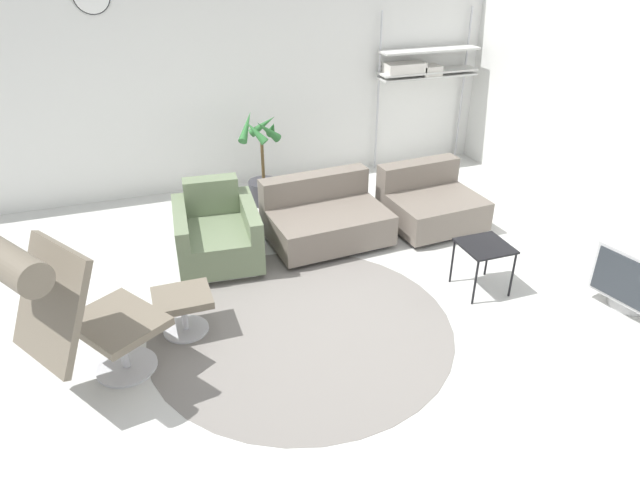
{
  "coord_description": "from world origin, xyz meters",
  "views": [
    {
      "loc": [
        -1.28,
        -3.87,
        2.85
      ],
      "look_at": [
        0.1,
        0.07,
        0.55
      ],
      "focal_mm": 32.0,
      "sensor_mm": 36.0,
      "label": 1
    }
  ],
  "objects_px": {
    "couch_second": "(430,205)",
    "potted_plant": "(263,172)",
    "side_table": "(485,250)",
    "ottoman": "(183,305)",
    "shelf_unit": "(422,68)",
    "couch_low": "(325,219)",
    "lounge_chair": "(64,301)",
    "armchair_red": "(217,235)",
    "crt_television": "(637,275)"
  },
  "relations": [
    {
      "from": "armchair_red",
      "to": "shelf_unit",
      "type": "bearing_deg",
      "value": -146.97
    },
    {
      "from": "crt_television",
      "to": "potted_plant",
      "type": "relative_size",
      "value": 0.59
    },
    {
      "from": "armchair_red",
      "to": "couch_low",
      "type": "bearing_deg",
      "value": -173.4
    },
    {
      "from": "lounge_chair",
      "to": "side_table",
      "type": "bearing_deg",
      "value": 61.1
    },
    {
      "from": "armchair_red",
      "to": "couch_low",
      "type": "distance_m",
      "value": 1.11
    },
    {
      "from": "side_table",
      "to": "potted_plant",
      "type": "height_order",
      "value": "potted_plant"
    },
    {
      "from": "crt_television",
      "to": "shelf_unit",
      "type": "distance_m",
      "value": 3.68
    },
    {
      "from": "ottoman",
      "to": "couch_low",
      "type": "height_order",
      "value": "couch_low"
    },
    {
      "from": "couch_second",
      "to": "side_table",
      "type": "bearing_deg",
      "value": 77.42
    },
    {
      "from": "ottoman",
      "to": "potted_plant",
      "type": "bearing_deg",
      "value": 60.87
    },
    {
      "from": "lounge_chair",
      "to": "armchair_red",
      "type": "distance_m",
      "value": 1.99
    },
    {
      "from": "ottoman",
      "to": "side_table",
      "type": "relative_size",
      "value": 1.0
    },
    {
      "from": "side_table",
      "to": "shelf_unit",
      "type": "bearing_deg",
      "value": 73.56
    },
    {
      "from": "armchair_red",
      "to": "couch_second",
      "type": "distance_m",
      "value": 2.29
    },
    {
      "from": "armchair_red",
      "to": "potted_plant",
      "type": "bearing_deg",
      "value": -118.8
    },
    {
      "from": "side_table",
      "to": "potted_plant",
      "type": "xyz_separation_m",
      "value": [
        -1.36,
        2.42,
        -0.01
      ]
    },
    {
      "from": "ottoman",
      "to": "couch_low",
      "type": "distance_m",
      "value": 1.89
    },
    {
      "from": "couch_low",
      "to": "couch_second",
      "type": "bearing_deg",
      "value": 173.94
    },
    {
      "from": "armchair_red",
      "to": "couch_second",
      "type": "bearing_deg",
      "value": -175.53
    },
    {
      "from": "couch_second",
      "to": "crt_television",
      "type": "xyz_separation_m",
      "value": [
        0.87,
        -1.93,
        0.08
      ]
    },
    {
      "from": "lounge_chair",
      "to": "couch_second",
      "type": "relative_size",
      "value": 1.27
    },
    {
      "from": "couch_second",
      "to": "side_table",
      "type": "height_order",
      "value": "couch_second"
    },
    {
      "from": "armchair_red",
      "to": "crt_television",
      "type": "height_order",
      "value": "armchair_red"
    },
    {
      "from": "armchair_red",
      "to": "shelf_unit",
      "type": "xyz_separation_m",
      "value": [
        2.96,
        1.61,
        1.03
      ]
    },
    {
      "from": "couch_second",
      "to": "crt_television",
      "type": "distance_m",
      "value": 2.12
    },
    {
      "from": "lounge_chair",
      "to": "crt_television",
      "type": "relative_size",
      "value": 2.0
    },
    {
      "from": "lounge_chair",
      "to": "ottoman",
      "type": "height_order",
      "value": "lounge_chair"
    },
    {
      "from": "potted_plant",
      "to": "couch_low",
      "type": "bearing_deg",
      "value": -71.8
    },
    {
      "from": "side_table",
      "to": "shelf_unit",
      "type": "relative_size",
      "value": 0.23
    },
    {
      "from": "potted_plant",
      "to": "shelf_unit",
      "type": "xyz_separation_m",
      "value": [
        2.21,
        0.47,
        0.91
      ]
    },
    {
      "from": "armchair_red",
      "to": "lounge_chair",
      "type": "bearing_deg",
      "value": 55.74
    },
    {
      "from": "side_table",
      "to": "potted_plant",
      "type": "relative_size",
      "value": 0.42
    },
    {
      "from": "potted_plant",
      "to": "couch_second",
      "type": "bearing_deg",
      "value": -36.42
    },
    {
      "from": "couch_low",
      "to": "side_table",
      "type": "relative_size",
      "value": 2.72
    },
    {
      "from": "lounge_chair",
      "to": "shelf_unit",
      "type": "distance_m",
      "value": 5.22
    },
    {
      "from": "ottoman",
      "to": "shelf_unit",
      "type": "xyz_separation_m",
      "value": [
        3.41,
        2.63,
        1.05
      ]
    },
    {
      "from": "armchair_red",
      "to": "side_table",
      "type": "distance_m",
      "value": 2.46
    },
    {
      "from": "side_table",
      "to": "couch_second",
      "type": "bearing_deg",
      "value": 81.5
    },
    {
      "from": "potted_plant",
      "to": "ottoman",
      "type": "bearing_deg",
      "value": -119.13
    },
    {
      "from": "couch_low",
      "to": "side_table",
      "type": "distance_m",
      "value": 1.66
    },
    {
      "from": "lounge_chair",
      "to": "couch_low",
      "type": "distance_m",
      "value": 2.83
    },
    {
      "from": "armchair_red",
      "to": "potted_plant",
      "type": "distance_m",
      "value": 1.37
    },
    {
      "from": "couch_low",
      "to": "potted_plant",
      "type": "bearing_deg",
      "value": -75.88
    },
    {
      "from": "couch_second",
      "to": "potted_plant",
      "type": "height_order",
      "value": "potted_plant"
    },
    {
      "from": "ottoman",
      "to": "side_table",
      "type": "bearing_deg",
      "value": -5.71
    },
    {
      "from": "ottoman",
      "to": "shelf_unit",
      "type": "distance_m",
      "value": 4.44
    },
    {
      "from": "crt_television",
      "to": "couch_second",
      "type": "bearing_deg",
      "value": 11.54
    },
    {
      "from": "lounge_chair",
      "to": "couch_low",
      "type": "height_order",
      "value": "lounge_chair"
    },
    {
      "from": "shelf_unit",
      "to": "crt_television",
      "type": "bearing_deg",
      "value": -86.67
    },
    {
      "from": "ottoman",
      "to": "armchair_red",
      "type": "height_order",
      "value": "armchair_red"
    }
  ]
}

